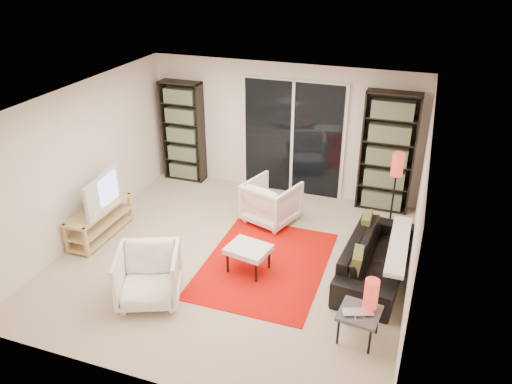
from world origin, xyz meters
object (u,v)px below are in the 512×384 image
(bookshelf_left, at_px, (183,132))
(floor_lamp, at_px, (396,173))
(armchair_front, at_px, (149,276))
(armchair_back, at_px, (271,202))
(side_table, at_px, (359,315))
(ottoman, at_px, (248,250))
(tv_stand, at_px, (100,221))
(bookshelf_right, at_px, (387,153))
(sofa, at_px, (376,258))

(bookshelf_left, xyz_separation_m, floor_lamp, (4.07, -0.76, 0.07))
(armchair_front, bearing_deg, armchair_back, 48.60)
(side_table, bearing_deg, ottoman, 152.83)
(bookshelf_left, height_order, side_table, bookshelf_left)
(ottoman, xyz_separation_m, side_table, (1.69, -0.87, 0.01))
(tv_stand, bearing_deg, armchair_back, 29.03)
(bookshelf_left, height_order, tv_stand, bookshelf_left)
(tv_stand, distance_m, floor_lamp, 4.74)
(tv_stand, height_order, armchair_front, armchair_front)
(ottoman, distance_m, side_table, 1.90)
(side_table, distance_m, floor_lamp, 2.77)
(armchair_front, relative_size, floor_lamp, 0.59)
(bookshelf_right, height_order, tv_stand, bookshelf_right)
(bookshelf_left, xyz_separation_m, armchair_back, (2.14, -1.09, -0.61))
(armchair_front, xyz_separation_m, side_table, (2.70, 0.16, -0.01))
(bookshelf_right, height_order, armchair_front, bookshelf_right)
(armchair_front, distance_m, floor_lamp, 4.04)
(tv_stand, height_order, sofa, sofa)
(bookshelf_left, distance_m, tv_stand, 2.56)
(bookshelf_left, xyz_separation_m, tv_stand, (-0.29, -2.44, -0.71))
(side_table, bearing_deg, bookshelf_left, 139.08)
(armchair_back, height_order, side_table, armchair_back)
(armchair_back, bearing_deg, bookshelf_left, -8.79)
(armchair_front, bearing_deg, tv_stand, 121.34)
(side_table, xyz_separation_m, floor_lamp, (0.10, 2.68, 0.69))
(sofa, height_order, armchair_front, armchair_front)
(bookshelf_left, distance_m, floor_lamp, 4.14)
(sofa, distance_m, floor_lamp, 1.52)
(bookshelf_left, height_order, floor_lamp, bookshelf_left)
(bookshelf_right, relative_size, ottoman, 3.18)
(bookshelf_right, height_order, armchair_back, bookshelf_right)
(floor_lamp, bearing_deg, bookshelf_right, 105.96)
(floor_lamp, bearing_deg, ottoman, -134.72)
(bookshelf_right, bearing_deg, floor_lamp, -74.04)
(bookshelf_left, distance_m, ottoman, 3.49)
(tv_stand, distance_m, armchair_back, 2.79)
(bookshelf_right, distance_m, floor_lamp, 0.79)
(sofa, bearing_deg, side_table, -176.42)
(bookshelf_left, bearing_deg, armchair_front, -70.55)
(armchair_back, bearing_deg, bookshelf_right, -129.22)
(side_table, bearing_deg, armchair_front, -176.64)
(armchair_back, bearing_deg, armchair_front, 88.95)
(tv_stand, bearing_deg, armchair_front, -36.48)
(floor_lamp, bearing_deg, side_table, -92.13)
(tv_stand, xyz_separation_m, armchair_back, (2.44, 1.35, 0.10))
(armchair_front, distance_m, ottoman, 1.44)
(sofa, bearing_deg, bookshelf_left, 67.61)
(bookshelf_right, distance_m, armchair_front, 4.48)
(tv_stand, distance_m, sofa, 4.31)
(bookshelf_left, bearing_deg, ottoman, -48.50)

